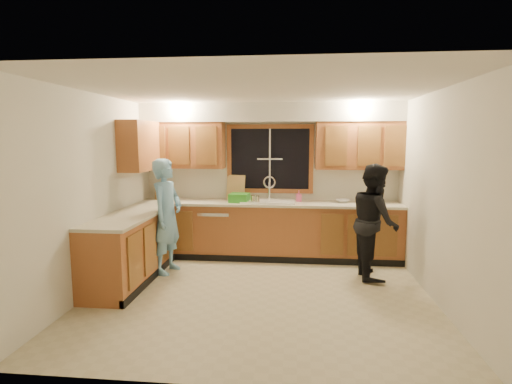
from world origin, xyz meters
The scene contains 26 objects.
floor centered at (0.00, 0.00, 0.00)m, with size 4.20×4.20×0.00m, color #BBB190.
ceiling centered at (0.00, 0.00, 2.50)m, with size 4.20×4.20×0.00m, color silver.
wall_back centered at (0.00, 1.90, 1.25)m, with size 4.20×4.20×0.00m, color silver.
wall_left centered at (-2.10, 0.00, 1.25)m, with size 3.80×3.80×0.00m, color silver.
wall_right centered at (2.10, 0.00, 1.25)m, with size 3.80×3.80×0.00m, color silver.
base_cabinets_back centered at (0.00, 1.60, 0.44)m, with size 4.20×0.60×0.88m, color #A05A2E.
base_cabinets_left centered at (-1.80, 0.35, 0.44)m, with size 0.60×1.90×0.88m, color #A05A2E.
countertop_back centered at (0.00, 1.58, 0.90)m, with size 4.20×0.63×0.04m, color beige.
countertop_left centered at (-1.79, 0.35, 0.90)m, with size 0.63×1.90×0.04m, color beige.
upper_cabinets_left centered at (-1.43, 1.73, 1.83)m, with size 1.35×0.33×0.75m, color #A05A2E.
upper_cabinets_right centered at (1.43, 1.73, 1.83)m, with size 1.35×0.33×0.75m, color #A05A2E.
upper_cabinets_return centered at (-1.94, 1.12, 1.83)m, with size 0.33×0.90×0.75m, color #A05A2E.
soffit centered at (0.00, 1.72, 2.35)m, with size 4.20×0.35×0.30m, color beige.
window_frame centered at (0.00, 1.89, 1.60)m, with size 1.44×0.03×1.14m.
sink centered at (0.00, 1.60, 0.86)m, with size 0.86×0.52×0.57m.
dishwasher centered at (-0.85, 1.59, 0.41)m, with size 0.60×0.56×0.82m, color silver.
stove centered at (-1.80, -0.22, 0.45)m, with size 0.58×0.75×0.90m, color silver.
man centered at (-1.40, 0.73, 0.83)m, with size 0.60×0.40×1.65m, color #6DA5CE.
woman centered at (1.53, 0.81, 0.80)m, with size 0.78×0.60×1.60m, color black.
knife_block centered at (-1.85, 1.68, 1.02)m, with size 0.11×0.09×0.21m, color brown.
cutting_board centered at (-0.57, 1.82, 1.13)m, with size 0.31×0.02×0.41m, color tan.
dish_crate centered at (-0.47, 1.53, 0.99)m, with size 0.30×0.28×0.14m, color #2F9025.
soap_bottle centered at (0.49, 1.70, 1.01)m, with size 0.08×0.08×0.18m, color pink.
bowl centered at (1.19, 1.68, 0.95)m, with size 0.21×0.21×0.05m, color silver.
can_left centered at (-0.24, 1.47, 0.98)m, with size 0.07×0.07×0.12m, color #B6A78C.
can_right centered at (-0.16, 1.41, 0.98)m, with size 0.07×0.07×0.12m, color #B6A78C.
Camera 1 is at (0.44, -4.75, 1.92)m, focal length 28.00 mm.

